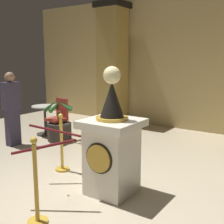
% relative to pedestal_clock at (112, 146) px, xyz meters
% --- Properties ---
extents(ground_plane, '(10.92, 10.92, 0.00)m').
position_rel_pedestal_clock_xyz_m(ground_plane, '(-0.38, -0.35, -0.68)').
color(ground_plane, beige).
extents(back_wall, '(10.92, 0.16, 3.56)m').
position_rel_pedestal_clock_xyz_m(back_wall, '(-0.38, 4.29, 1.10)').
color(back_wall, tan).
rests_on(back_wall, ground_plane).
extents(pedestal_clock, '(0.74, 0.74, 1.78)m').
position_rel_pedestal_clock_xyz_m(pedestal_clock, '(0.00, 0.00, 0.00)').
color(pedestal_clock, silver).
rests_on(pedestal_clock, ground_plane).
extents(stanchion_near, '(0.24, 0.24, 0.98)m').
position_rel_pedestal_clock_xyz_m(stanchion_near, '(-1.18, 0.22, -0.34)').
color(stanchion_near, gold).
rests_on(stanchion_near, ground_plane).
extents(stanchion_far, '(0.24, 0.24, 1.03)m').
position_rel_pedestal_clock_xyz_m(stanchion_far, '(-0.27, -1.13, -0.32)').
color(stanchion_far, gold).
rests_on(stanchion_far, ground_plane).
extents(velvet_rope, '(1.15, 1.16, 0.22)m').
position_rel_pedestal_clock_xyz_m(velvet_rope, '(-0.72, -0.46, 0.11)').
color(velvet_rope, '#591419').
extents(column_left, '(0.80, 0.80, 3.41)m').
position_rel_pedestal_clock_xyz_m(column_left, '(-2.57, 3.76, 1.01)').
color(column_left, black).
rests_on(column_left, ground_plane).
extents(potted_palm_left, '(0.68, 0.69, 0.99)m').
position_rel_pedestal_clock_xyz_m(potted_palm_left, '(-2.51, 1.51, -0.39)').
color(potted_palm_left, '#2D2823').
rests_on(potted_palm_left, ground_plane).
extents(bystander_guest, '(0.23, 0.37, 1.60)m').
position_rel_pedestal_clock_xyz_m(bystander_guest, '(-3.09, 0.68, 0.16)').
color(bystander_guest, '#383347').
rests_on(bystander_guest, ground_plane).
extents(cafe_table, '(0.63, 0.63, 0.73)m').
position_rel_pedestal_clock_xyz_m(cafe_table, '(-3.19, 1.70, -0.21)').
color(cafe_table, '#332D28').
rests_on(cafe_table, ground_plane).
extents(cafe_chair_red, '(0.46, 0.46, 0.96)m').
position_rel_pedestal_clock_xyz_m(cafe_chair_red, '(-2.62, 1.63, -0.11)').
color(cafe_chair_red, black).
rests_on(cafe_chair_red, ground_plane).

